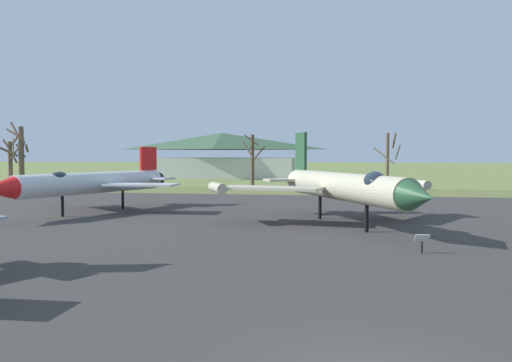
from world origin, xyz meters
The scene contains 11 objects.
asphalt_apron centered at (0.00, 17.34, 0.03)m, with size 101.35×57.79×0.05m, color #383533.
grass_verge_strip centered at (0.00, 52.23, 0.03)m, with size 161.35×12.00×0.06m, color #5E6735.
jet_fighter_rear_center centered at (-19.27, 26.18, 2.29)m, with size 11.71×16.34×5.00m.
jet_fighter_rear_right centered at (-0.88, 22.52, 2.45)m, with size 14.41×16.29×5.93m.
info_placard_rear_right centered at (2.63, 13.83, 0.58)m, with size 0.65×0.33×0.89m.
bare_tree_far_left centered at (-44.57, 53.57, 3.35)m, with size 2.20×2.20×6.37m.
bare_tree_left_of_center centered at (-44.24, 55.47, 4.56)m, with size 2.64×2.63×8.75m.
bare_tree_center centered at (-43.29, 53.68, 3.72)m, with size 1.95×2.39×7.26m.
bare_tree_right_of_center centered at (-12.20, 54.09, 3.67)m, with size 2.88×2.89×6.80m.
bare_tree_far_right centered at (4.12, 56.82, 3.78)m, with size 3.22×3.21×6.99m.
visitor_building centered at (-24.26, 88.12, 4.28)m, with size 29.07×15.61×8.45m.
Camera 1 is at (-0.49, -10.08, 4.33)m, focal length 37.50 mm.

